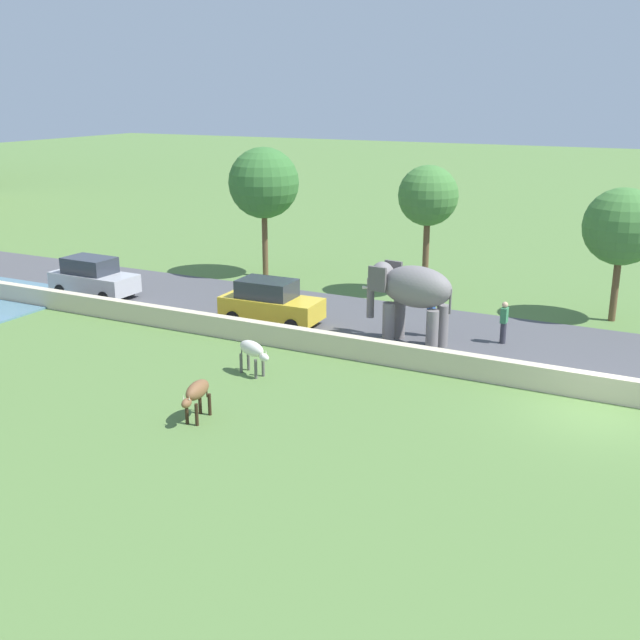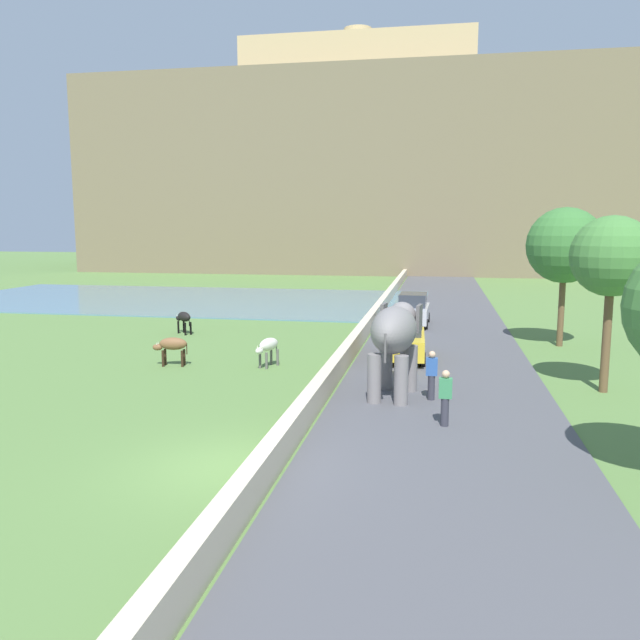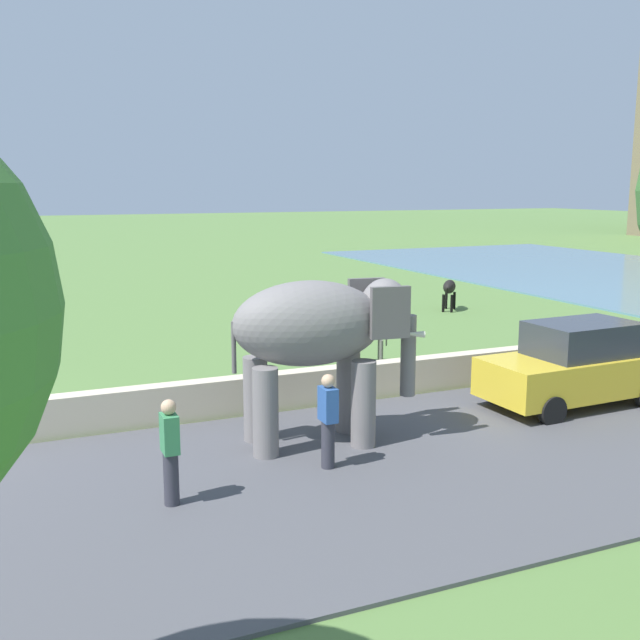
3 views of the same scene
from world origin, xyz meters
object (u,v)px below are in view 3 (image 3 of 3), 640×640
at_px(person_trailing, 170,451).
at_px(car_yellow, 576,365).
at_px(person_beside_elephant, 328,420).
at_px(cow_brown, 293,311).
at_px(elephant, 321,334).
at_px(cow_white, 364,333).
at_px(cow_black, 449,288).

bearing_deg(person_trailing, car_yellow, 100.33).
bearing_deg(person_trailing, person_beside_elephant, 98.59).
height_order(car_yellow, cow_brown, car_yellow).
bearing_deg(elephant, car_yellow, 90.29).
distance_m(person_beside_elephant, cow_white, 7.47).
xyz_separation_m(person_beside_elephant, cow_black, (-12.68, 10.65, -0.04)).
xyz_separation_m(car_yellow, cow_brown, (-8.95, -2.87, -0.06)).
relative_size(elephant, person_beside_elephant, 2.18).
distance_m(person_trailing, car_yellow, 9.05).
distance_m(elephant, person_beside_elephant, 1.71).
distance_m(cow_white, cow_black, 9.24).
relative_size(elephant, car_yellow, 0.87).
bearing_deg(person_beside_elephant, person_trailing, -81.41).
relative_size(elephant, cow_black, 2.79).
bearing_deg(person_beside_elephant, cow_brown, 161.61).
xyz_separation_m(car_yellow, cow_white, (-5.16, -2.37, -0.06)).
bearing_deg(person_beside_elephant, elephant, 161.59).
height_order(elephant, cow_black, elephant).
xyz_separation_m(person_beside_elephant, car_yellow, (-1.22, 6.25, 0.03)).
relative_size(elephant, cow_brown, 2.51).
bearing_deg(person_trailing, cow_black, 134.54).
distance_m(person_trailing, cow_black, 18.65).
height_order(elephant, person_trailing, elephant).
xyz_separation_m(cow_white, cow_black, (-6.30, 6.76, 0.00)).
xyz_separation_m(elephant, cow_black, (-11.49, 10.25, -1.20)).
distance_m(person_trailing, cow_white, 9.42).
height_order(elephant, car_yellow, elephant).
bearing_deg(car_yellow, person_beside_elephant, -78.95).
xyz_separation_m(person_trailing, car_yellow, (-1.62, 8.90, 0.03)).
xyz_separation_m(person_beside_elephant, cow_white, (-6.38, 3.88, -0.04)).
bearing_deg(person_trailing, cow_brown, 150.31).
xyz_separation_m(person_trailing, cow_white, (-6.78, 6.53, -0.04)).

